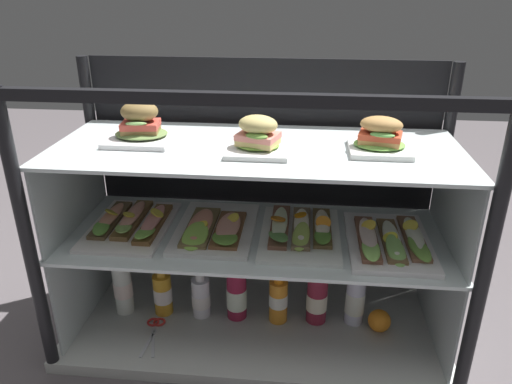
{
  "coord_description": "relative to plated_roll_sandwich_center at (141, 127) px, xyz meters",
  "views": [
    {
      "loc": [
        0.14,
        -1.39,
        1.16
      ],
      "look_at": [
        0.0,
        0.0,
        0.54
      ],
      "focal_mm": 34.16,
      "sensor_mm": 36.0,
      "label": 1
    }
  ],
  "objects": [
    {
      "name": "riser_upper_tier",
      "position": [
        0.36,
        -0.02,
        -0.2
      ],
      "size": [
        1.22,
        0.47,
        0.29
      ],
      "color": "silver",
      "rests_on": "shelf_lower_glass"
    },
    {
      "name": "shelf_upper_glass",
      "position": [
        0.36,
        -0.02,
        -0.05
      ],
      "size": [
        1.24,
        0.49,
        0.01
      ],
      "primitive_type": "cube",
      "color": "silver",
      "rests_on": "riser_upper_tier"
    },
    {
      "name": "case_frame",
      "position": [
        0.36,
        0.11,
        -0.23
      ],
      "size": [
        1.3,
        0.55,
        0.92
      ],
      "color": "black",
      "rests_on": "ground"
    },
    {
      "name": "shelf_lower_glass",
      "position": [
        0.36,
        -0.02,
        -0.35
      ],
      "size": [
        1.24,
        0.49,
        0.01
      ],
      "primitive_type": "cube",
      "color": "silver",
      "rests_on": "riser_lower_tier"
    },
    {
      "name": "juice_bottle_front_middle",
      "position": [
        0.57,
        0.01,
        -0.6
      ],
      "size": [
        0.07,
        0.07,
        0.25
      ],
      "color": "maroon",
      "rests_on": "case_base_deck"
    },
    {
      "name": "ground_plane",
      "position": [
        0.36,
        -0.02,
        -0.75
      ],
      "size": [
        6.0,
        6.0,
        0.02
      ],
      "primitive_type": "cube",
      "color": "#564F52",
      "rests_on": "ground"
    },
    {
      "name": "plated_roll_sandwich_right_of_center",
      "position": [
        0.72,
        -0.03,
        -0.0
      ],
      "size": [
        0.17,
        0.17,
        0.11
      ],
      "color": "white",
      "rests_on": "shelf_upper_glass"
    },
    {
      "name": "juice_bottle_back_right",
      "position": [
        -0.12,
        -0.0,
        -0.6
      ],
      "size": [
        0.07,
        0.07,
        0.24
      ],
      "color": "white",
      "rests_on": "case_base_deck"
    },
    {
      "name": "kitchen_scissors",
      "position": [
        0.01,
        -0.09,
        -0.69
      ],
      "size": [
        0.08,
        0.2,
        0.01
      ],
      "color": "silver",
      "rests_on": "case_base_deck"
    },
    {
      "name": "juice_bottle_front_fourth",
      "position": [
        0.16,
        0.0,
        -0.62
      ],
      "size": [
        0.07,
        0.07,
        0.2
      ],
      "color": "white",
      "rests_on": "case_base_deck"
    },
    {
      "name": "case_base_deck",
      "position": [
        0.36,
        -0.02,
        -0.72
      ],
      "size": [
        1.3,
        0.55,
        0.04
      ],
      "primitive_type": "cube",
      "color": "beige",
      "rests_on": "ground"
    },
    {
      "name": "open_sandwich_tray_mid_left",
      "position": [
        0.78,
        -0.06,
        -0.32
      ],
      "size": [
        0.25,
        0.37,
        0.06
      ],
      "color": "white",
      "rests_on": "shelf_lower_glass"
    },
    {
      "name": "juice_bottle_back_center",
      "position": [
        0.7,
        0.02,
        -0.6
      ],
      "size": [
        0.07,
        0.07,
        0.25
      ],
      "color": "silver",
      "rests_on": "case_base_deck"
    },
    {
      "name": "juice_bottle_front_right_end",
      "position": [
        0.29,
        0.01,
        -0.6
      ],
      "size": [
        0.07,
        0.07,
        0.25
      ],
      "color": "maroon",
      "rests_on": "case_base_deck"
    },
    {
      "name": "juice_bottle_front_second",
      "position": [
        0.44,
        0.0,
        -0.61
      ],
      "size": [
        0.07,
        0.07,
        0.22
      ],
      "color": "orange",
      "rests_on": "case_base_deck"
    },
    {
      "name": "plated_roll_sandwich_center",
      "position": [
        0.0,
        0.0,
        0.0
      ],
      "size": [
        0.2,
        0.2,
        0.12
      ],
      "color": "white",
      "rests_on": "shelf_upper_glass"
    },
    {
      "name": "riser_lower_tier",
      "position": [
        0.36,
        -0.02,
        -0.53
      ],
      "size": [
        1.22,
        0.47,
        0.34
      ],
      "color": "silver",
      "rests_on": "case_base_deck"
    },
    {
      "name": "juice_bottle_back_left",
      "position": [
        0.02,
        0.0,
        -0.61
      ],
      "size": [
        0.07,
        0.07,
        0.21
      ],
      "color": "gold",
      "rests_on": "case_base_deck"
    },
    {
      "name": "plated_roll_sandwich_near_right_corner",
      "position": [
        0.37,
        -0.07,
        -0.0
      ],
      "size": [
        0.18,
        0.18,
        0.11
      ],
      "color": "white",
      "rests_on": "shelf_upper_glass"
    },
    {
      "name": "open_sandwich_tray_mid_right",
      "position": [
        -0.06,
        -0.02,
        -0.32
      ],
      "size": [
        0.25,
        0.37,
        0.06
      ],
      "color": "white",
      "rests_on": "shelf_lower_glass"
    },
    {
      "name": "orange_fruit_beside_bottles",
      "position": [
        0.79,
        -0.02,
        -0.66
      ],
      "size": [
        0.08,
        0.08,
        0.08
      ],
      "primitive_type": "sphere",
      "color": "orange",
      "rests_on": "case_base_deck"
    },
    {
      "name": "open_sandwich_tray_near_right_corner",
      "position": [
        0.5,
        -0.02,
        -0.33
      ],
      "size": [
        0.25,
        0.37,
        0.06
      ],
      "color": "white",
      "rests_on": "shelf_lower_glass"
    },
    {
      "name": "open_sandwich_tray_near_left_corner",
      "position": [
        0.22,
        -0.03,
        -0.33
      ],
      "size": [
        0.25,
        0.37,
        0.06
      ],
      "color": "white",
      "rests_on": "shelf_lower_glass"
    }
  ]
}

